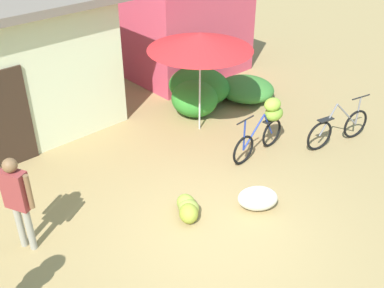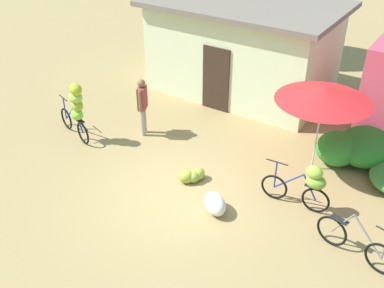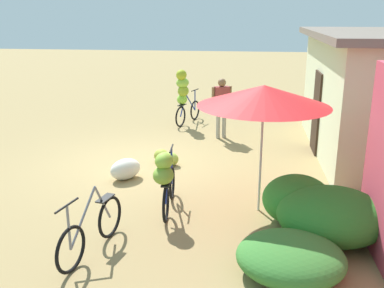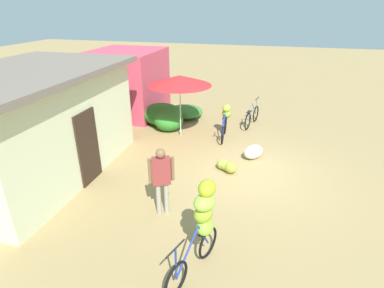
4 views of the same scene
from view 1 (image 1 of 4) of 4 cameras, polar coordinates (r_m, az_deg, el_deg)
ground_plane at (r=7.81m, az=2.81°, el=-10.87°), size 60.00×60.00×0.00m
shop_pink at (r=13.42m, az=-1.60°, el=14.57°), size 3.20×2.80×2.72m
hedge_bush_front_left at (r=11.09m, az=0.30°, el=5.58°), size 1.07×1.15×0.83m
hedge_bush_front_right at (r=11.75m, az=0.84°, el=7.17°), size 1.41×1.67×0.85m
hedge_bush_mid at (r=12.05m, az=6.65°, el=6.74°), size 1.37×1.47×0.52m
market_umbrella at (r=9.79m, az=1.02°, el=12.49°), size 2.23×2.23×2.25m
bicycle_near_pile at (r=9.64m, az=9.27°, el=2.82°), size 1.58×0.38×1.18m
bicycle_center_loaded at (r=10.40m, az=17.49°, el=1.83°), size 1.67×0.43×1.00m
banana_pile_on_ground at (r=8.04m, az=-0.51°, el=-7.88°), size 0.59×0.71×0.33m
produce_sack at (r=8.23m, az=8.06°, el=-6.63°), size 0.82×0.79×0.44m
person_vendor at (r=7.38m, az=-20.66°, el=-5.92°), size 0.35×0.53×1.67m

